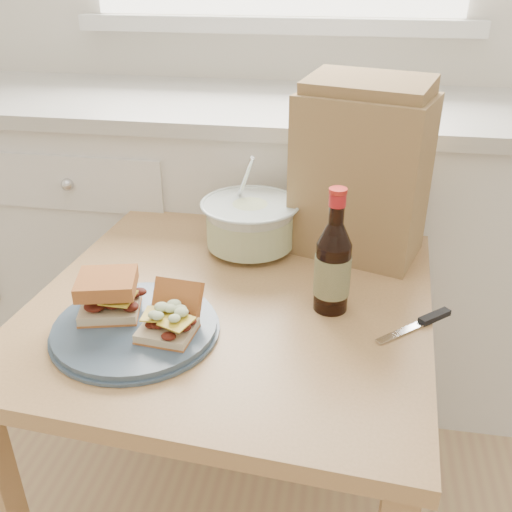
% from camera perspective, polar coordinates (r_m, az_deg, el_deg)
% --- Properties ---
extents(cabinet_run, '(2.50, 0.64, 0.94)m').
position_cam_1_polar(cabinet_run, '(1.93, 0.40, 1.78)').
color(cabinet_run, silver).
rests_on(cabinet_run, ground).
extents(dining_table, '(0.87, 0.87, 0.68)m').
position_cam_1_polar(dining_table, '(1.26, -2.31, -8.05)').
color(dining_table, tan).
rests_on(dining_table, ground).
extents(plate, '(0.31, 0.31, 0.02)m').
position_cam_1_polar(plate, '(1.12, -11.96, -7.05)').
color(plate, '#3E5165').
rests_on(plate, dining_table).
extents(sandwich_left, '(0.13, 0.12, 0.08)m').
position_cam_1_polar(sandwich_left, '(1.14, -14.55, -3.78)').
color(sandwich_left, '#CDBB90').
rests_on(sandwich_left, plate).
extents(sandwich_right, '(0.11, 0.14, 0.08)m').
position_cam_1_polar(sandwich_right, '(1.07, -8.56, -5.99)').
color(sandwich_right, '#CDBB90').
rests_on(sandwich_right, plate).
extents(coleslaw_bowl, '(0.24, 0.24, 0.24)m').
position_cam_1_polar(coleslaw_bowl, '(1.38, -0.59, 2.98)').
color(coleslaw_bowl, silver).
rests_on(coleslaw_bowl, dining_table).
extents(beer_bottle, '(0.07, 0.07, 0.26)m').
position_cam_1_polar(beer_bottle, '(1.13, 7.69, -0.98)').
color(beer_bottle, black).
rests_on(beer_bottle, dining_table).
extents(knife, '(0.15, 0.14, 0.01)m').
position_cam_1_polar(knife, '(1.17, 16.64, -6.20)').
color(knife, silver).
rests_on(knife, dining_table).
extents(paper_bag, '(0.33, 0.27, 0.38)m').
position_cam_1_polar(paper_bag, '(1.35, 10.42, 7.79)').
color(paper_bag, '#A27B4E').
rests_on(paper_bag, dining_table).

